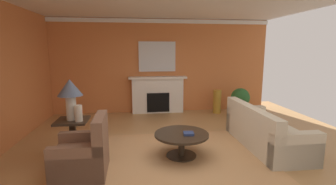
{
  "coord_description": "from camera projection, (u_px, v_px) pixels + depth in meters",
  "views": [
    {
      "loc": [
        -0.67,
        -4.23,
        1.96
      ],
      "look_at": [
        0.03,
        1.18,
        1.0
      ],
      "focal_mm": 25.78,
      "sensor_mm": 36.0,
      "label": 1
    }
  ],
  "objects": [
    {
      "name": "vase_on_side_table",
      "position": [
        79.0,
        113.0,
        4.3
      ],
      "size": [
        0.13,
        0.13,
        0.3
      ],
      "primitive_type": "cylinder",
      "color": "beige",
      "rests_on": "side_table"
    },
    {
      "name": "fireplace",
      "position": [
        158.0,
        96.0,
        7.61
      ],
      "size": [
        1.8,
        0.35,
        1.15
      ],
      "color": "white",
      "rests_on": "ground_plane"
    },
    {
      "name": "coffee_table",
      "position": [
        181.0,
        139.0,
        4.46
      ],
      "size": [
        1.0,
        1.0,
        0.45
      ],
      "color": "#2D2319",
      "rests_on": "ground_plane"
    },
    {
      "name": "crown_moulding",
      "position": [
        158.0,
        21.0,
        7.35
      ],
      "size": [
        7.1,
        0.08,
        0.12
      ],
      "primitive_type": "cube",
      "color": "white"
    },
    {
      "name": "ground_plane",
      "position": [
        174.0,
        155.0,
        4.55
      ],
      "size": [
        8.79,
        8.79,
        0.0
      ],
      "primitive_type": "plane",
      "color": "tan"
    },
    {
      "name": "area_rug",
      "position": [
        181.0,
        156.0,
        4.51
      ],
      "size": [
        3.11,
        2.54,
        0.01
      ],
      "primitive_type": "cube",
      "color": "tan",
      "rests_on": "ground_plane"
    },
    {
      "name": "side_table",
      "position": [
        73.0,
        135.0,
        4.48
      ],
      "size": [
        0.56,
        0.56,
        0.7
      ],
      "color": "#2D2319",
      "rests_on": "ground_plane"
    },
    {
      "name": "sofa",
      "position": [
        264.0,
        132.0,
        4.94
      ],
      "size": [
        0.91,
        2.1,
        0.85
      ],
      "color": "beige",
      "rests_on": "ground_plane"
    },
    {
      "name": "vase_tall_corner",
      "position": [
        217.0,
        102.0,
        7.58
      ],
      "size": [
        0.25,
        0.25,
        0.73
      ],
      "primitive_type": "cylinder",
      "color": "#B7892D",
      "rests_on": "ground_plane"
    },
    {
      "name": "book_red_cover",
      "position": [
        189.0,
        133.0,
        4.36
      ],
      "size": [
        0.2,
        0.2,
        0.04
      ],
      "primitive_type": "cube",
      "rotation": [
        0.0,
        0.0,
        -0.1
      ],
      "color": "navy",
      "rests_on": "coffee_table"
    },
    {
      "name": "wall_fireplace",
      "position": [
        158.0,
        66.0,
        7.66
      ],
      "size": [
        7.1,
        0.12,
        2.92
      ],
      "primitive_type": "cube",
      "color": "#CC723D",
      "rests_on": "ground_plane"
    },
    {
      "name": "mantel_mirror",
      "position": [
        157.0,
        57.0,
        7.52
      ],
      "size": [
        1.15,
        0.04,
        0.92
      ],
      "primitive_type": "cube",
      "color": "silver"
    },
    {
      "name": "potted_plant",
      "position": [
        240.0,
        99.0,
        7.29
      ],
      "size": [
        0.56,
        0.56,
        0.83
      ],
      "color": "#A8754C",
      "rests_on": "ground_plane"
    },
    {
      "name": "table_lamp",
      "position": [
        70.0,
        92.0,
        4.34
      ],
      "size": [
        0.44,
        0.44,
        0.75
      ],
      "color": "beige",
      "rests_on": "side_table"
    },
    {
      "name": "armchair_near_window",
      "position": [
        84.0,
        156.0,
        3.82
      ],
      "size": [
        0.82,
        0.82,
        0.95
      ],
      "color": "brown",
      "rests_on": "ground_plane"
    }
  ]
}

